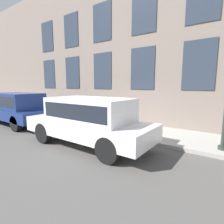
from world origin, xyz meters
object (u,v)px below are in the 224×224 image
(fire_hydrant, at_px, (114,122))
(parked_truck_navy_far, at_px, (17,106))
(person, at_px, (110,109))
(parked_truck_white_near, at_px, (89,118))

(fire_hydrant, bearing_deg, parked_truck_navy_far, 106.62)
(parked_truck_navy_far, bearing_deg, fire_hydrant, -73.38)
(fire_hydrant, height_order, person, person)
(person, xyz_separation_m, parked_truck_white_near, (-2.49, -0.86, 0.02))
(fire_hydrant, xyz_separation_m, parked_truck_white_near, (-1.89, -0.16, 0.47))
(parked_truck_white_near, bearing_deg, person, 18.99)
(parked_truck_white_near, bearing_deg, fire_hydrant, 4.97)
(fire_hydrant, xyz_separation_m, parked_truck_navy_far, (-1.66, 5.56, 0.48))
(parked_truck_white_near, height_order, parked_truck_navy_far, parked_truck_navy_far)
(fire_hydrant, height_order, parked_truck_white_near, parked_truck_white_near)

